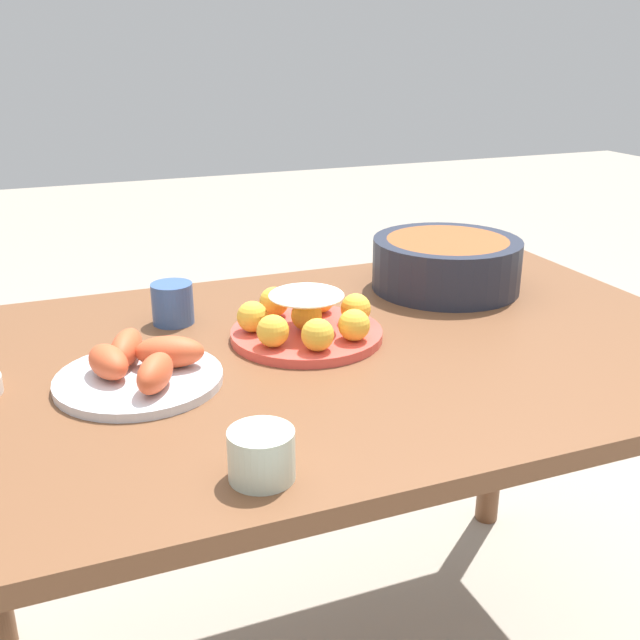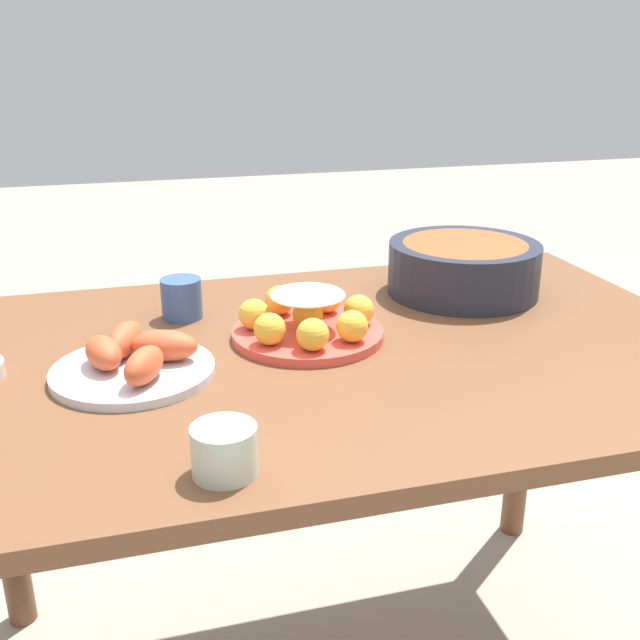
{
  "view_description": "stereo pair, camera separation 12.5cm",
  "coord_description": "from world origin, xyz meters",
  "px_view_note": "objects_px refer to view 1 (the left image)",
  "views": [
    {
      "loc": [
        -0.45,
        -1.06,
        1.23
      ],
      "look_at": [
        -0.02,
        0.02,
        0.79
      ],
      "focal_mm": 42.0,
      "sensor_mm": 36.0,
      "label": 1
    },
    {
      "loc": [
        -0.33,
        -1.1,
        1.23
      ],
      "look_at": [
        -0.02,
        0.02,
        0.79
      ],
      "focal_mm": 42.0,
      "sensor_mm": 36.0,
      "label": 2
    }
  ],
  "objects_px": {
    "dining_table": "(333,401)",
    "cup_far": "(173,303)",
    "seafood_platter": "(140,368)",
    "cake_plate": "(307,321)",
    "serving_bowl": "(446,262)",
    "cup_near": "(261,455)"
  },
  "relations": [
    {
      "from": "serving_bowl",
      "to": "cup_near",
      "type": "xyz_separation_m",
      "value": [
        -0.56,
        -0.54,
        -0.02
      ]
    },
    {
      "from": "dining_table",
      "to": "cup_far",
      "type": "xyz_separation_m",
      "value": [
        -0.23,
        0.21,
        0.14
      ]
    },
    {
      "from": "seafood_platter",
      "to": "cup_far",
      "type": "height_order",
      "value": "cup_far"
    },
    {
      "from": "dining_table",
      "to": "cup_near",
      "type": "height_order",
      "value": "cup_near"
    },
    {
      "from": "cake_plate",
      "to": "cup_far",
      "type": "relative_size",
      "value": 3.5
    },
    {
      "from": "seafood_platter",
      "to": "cup_near",
      "type": "height_order",
      "value": "seafood_platter"
    },
    {
      "from": "dining_table",
      "to": "serving_bowl",
      "type": "relative_size",
      "value": 4.43
    },
    {
      "from": "dining_table",
      "to": "cake_plate",
      "type": "distance_m",
      "value": 0.15
    },
    {
      "from": "cake_plate",
      "to": "cup_far",
      "type": "distance_m",
      "value": 0.25
    },
    {
      "from": "cake_plate",
      "to": "cup_near",
      "type": "bearing_deg",
      "value": -117.58
    },
    {
      "from": "cake_plate",
      "to": "cup_far",
      "type": "height_order",
      "value": "cake_plate"
    },
    {
      "from": "dining_table",
      "to": "serving_bowl",
      "type": "distance_m",
      "value": 0.42
    },
    {
      "from": "cup_near",
      "to": "serving_bowl",
      "type": "bearing_deg",
      "value": 43.8
    },
    {
      "from": "dining_table",
      "to": "seafood_platter",
      "type": "distance_m",
      "value": 0.35
    },
    {
      "from": "cake_plate",
      "to": "serving_bowl",
      "type": "height_order",
      "value": "serving_bowl"
    },
    {
      "from": "dining_table",
      "to": "cup_far",
      "type": "height_order",
      "value": "cup_far"
    },
    {
      "from": "seafood_platter",
      "to": "dining_table",
      "type": "bearing_deg",
      "value": 4.43
    },
    {
      "from": "serving_bowl",
      "to": "cup_far",
      "type": "xyz_separation_m",
      "value": [
        -0.56,
        0.01,
        -0.02
      ]
    },
    {
      "from": "seafood_platter",
      "to": "cup_far",
      "type": "distance_m",
      "value": 0.25
    },
    {
      "from": "dining_table",
      "to": "cup_near",
      "type": "distance_m",
      "value": 0.43
    },
    {
      "from": "cup_far",
      "to": "serving_bowl",
      "type": "bearing_deg",
      "value": -0.59
    },
    {
      "from": "serving_bowl",
      "to": "seafood_platter",
      "type": "bearing_deg",
      "value": -160.86
    }
  ]
}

